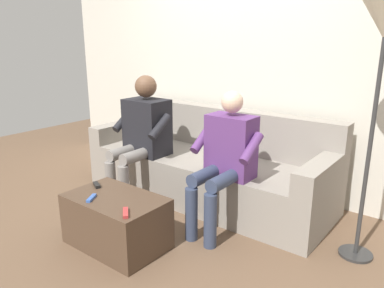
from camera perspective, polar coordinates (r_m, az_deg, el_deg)
name	(u,v)px	position (r m, az deg, el deg)	size (l,w,h in m)	color
ground_plane	(158,222)	(3.33, -5.19, -11.78)	(8.00, 8.00, 0.00)	brown
back_wall	(239,59)	(3.98, 7.18, 12.69)	(5.03, 0.06, 2.66)	beige
couch	(208,167)	(3.74, 2.47, -3.56)	(2.47, 0.88, 0.86)	gray
coffee_table	(117,221)	(2.96, -11.45, -11.45)	(0.75, 0.48, 0.40)	#4C3828
person_left_seated	(225,155)	(3.01, 5.13, -1.70)	(0.54, 0.57, 1.14)	#5B3370
person_right_seated	(143,131)	(3.64, -7.52, 2.02)	(0.56, 0.61, 1.21)	black
remote_red	(126,213)	(2.60, -10.11, -10.29)	(0.14, 0.03, 0.02)	#B73333
remote_blue	(91,198)	(2.87, -15.11, -7.98)	(0.13, 0.03, 0.02)	#3860B7
remote_black	(97,185)	(3.10, -14.35, -6.08)	(0.11, 0.04, 0.02)	black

